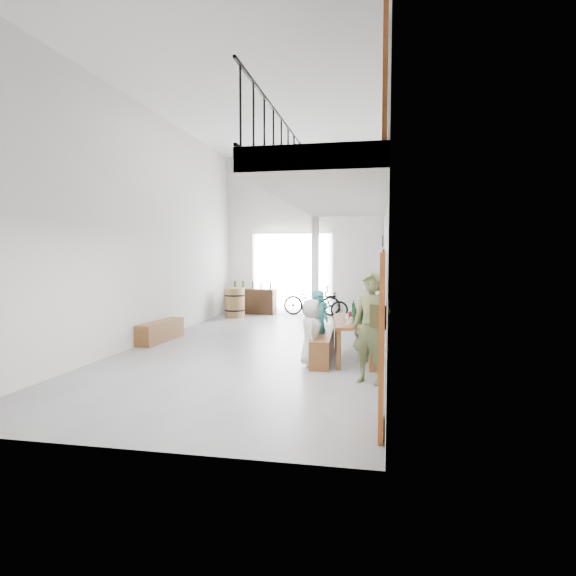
% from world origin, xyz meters
% --- Properties ---
extents(floor, '(12.00, 12.00, 0.00)m').
position_xyz_m(floor, '(0.00, 0.00, 0.00)').
color(floor, slate).
rests_on(floor, ground).
extents(room_walls, '(12.00, 12.00, 12.00)m').
position_xyz_m(room_walls, '(0.00, 0.00, 3.55)').
color(room_walls, silver).
rests_on(room_walls, ground).
extents(gateway_portal, '(2.80, 0.08, 2.80)m').
position_xyz_m(gateway_portal, '(-0.40, 5.94, 1.40)').
color(gateway_portal, white).
rests_on(gateway_portal, ground).
extents(right_wall_decor, '(0.07, 8.28, 5.07)m').
position_xyz_m(right_wall_decor, '(2.70, -1.87, 1.74)').
color(right_wall_decor, '#A64918').
rests_on(right_wall_decor, ground).
extents(balcony, '(1.52, 5.62, 4.00)m').
position_xyz_m(balcony, '(1.98, -3.13, 2.96)').
color(balcony, silver).
rests_on(balcony, ground).
extents(tasting_table, '(1.08, 2.15, 0.79)m').
position_xyz_m(tasting_table, '(2.20, -1.10, 0.71)').
color(tasting_table, brown).
rests_on(tasting_table, ground).
extents(bench_inner, '(0.49, 2.27, 0.52)m').
position_xyz_m(bench_inner, '(1.55, -1.10, 0.26)').
color(bench_inner, brown).
rests_on(bench_inner, ground).
extents(bench_wall, '(0.36, 1.97, 0.45)m').
position_xyz_m(bench_wall, '(2.57, -1.11, 0.23)').
color(bench_wall, brown).
rests_on(bench_wall, ground).
extents(tableware, '(0.41, 1.50, 0.35)m').
position_xyz_m(tableware, '(2.23, -1.26, 0.93)').
color(tableware, black).
rests_on(tableware, tasting_table).
extents(side_bench, '(0.47, 1.72, 0.48)m').
position_xyz_m(side_bench, '(-2.50, 0.04, 0.24)').
color(side_bench, brown).
rests_on(side_bench, ground).
extents(oak_barrel, '(0.67, 0.67, 0.98)m').
position_xyz_m(oak_barrel, '(-2.06, 4.57, 0.49)').
color(oak_barrel, brown).
rests_on(oak_barrel, ground).
extents(serving_counter, '(1.68, 0.61, 0.87)m').
position_xyz_m(serving_counter, '(-1.75, 5.65, 0.43)').
color(serving_counter, '#382014').
rests_on(serving_counter, ground).
extents(counter_bottles, '(1.39, 0.23, 0.28)m').
position_xyz_m(counter_bottles, '(-1.75, 5.65, 1.01)').
color(counter_bottles, black).
rests_on(counter_bottles, serving_counter).
extents(guest_left_a, '(0.44, 0.64, 1.26)m').
position_xyz_m(guest_left_a, '(1.42, -1.80, 0.63)').
color(guest_left_a, beige).
rests_on(guest_left_a, ground).
extents(guest_left_b, '(0.44, 0.57, 1.38)m').
position_xyz_m(guest_left_b, '(1.50, -1.21, 0.69)').
color(guest_left_b, '#247378').
rests_on(guest_left_b, ground).
extents(guest_left_c, '(0.53, 0.60, 1.05)m').
position_xyz_m(guest_left_c, '(1.39, -0.72, 0.53)').
color(guest_left_c, beige).
rests_on(guest_left_c, ground).
extents(guest_left_d, '(0.62, 0.79, 1.07)m').
position_xyz_m(guest_left_d, '(1.39, -0.18, 0.53)').
color(guest_left_d, '#247378').
rests_on(guest_left_d, ground).
extents(guest_right_a, '(0.31, 0.67, 1.12)m').
position_xyz_m(guest_right_a, '(2.72, -1.70, 0.56)').
color(guest_right_a, red).
rests_on(guest_right_a, ground).
extents(guest_right_b, '(0.62, 1.20, 1.23)m').
position_xyz_m(guest_right_b, '(2.72, -0.91, 0.62)').
color(guest_right_b, black).
rests_on(guest_right_b, ground).
extents(guest_right_c, '(0.49, 0.63, 1.14)m').
position_xyz_m(guest_right_c, '(2.72, -0.48, 0.57)').
color(guest_right_c, beige).
rests_on(guest_right_c, ground).
extents(host_standing, '(0.77, 0.65, 1.79)m').
position_xyz_m(host_standing, '(2.54, -2.81, 0.90)').
color(host_standing, '#4C512D').
rests_on(host_standing, ground).
extents(potted_plant, '(0.43, 0.39, 0.42)m').
position_xyz_m(potted_plant, '(2.45, 0.70, 0.21)').
color(potted_plant, '#1E521D').
rests_on(potted_plant, ground).
extents(bicycle_near, '(1.97, 0.71, 1.03)m').
position_xyz_m(bicycle_near, '(0.36, 5.60, 0.51)').
color(bicycle_near, black).
rests_on(bicycle_near, ground).
extents(bicycle_far, '(1.53, 0.50, 0.91)m').
position_xyz_m(bicycle_far, '(0.90, 4.86, 0.45)').
color(bicycle_far, black).
rests_on(bicycle_far, ground).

